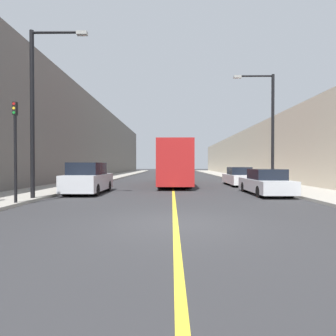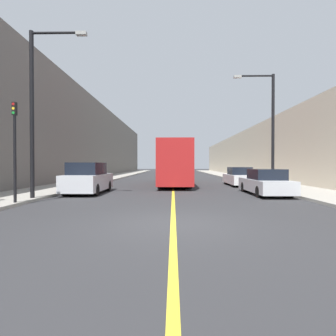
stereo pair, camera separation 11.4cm
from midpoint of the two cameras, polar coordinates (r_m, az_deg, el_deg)
ground_plane at (r=7.81m, az=1.57°, el=-12.06°), size 200.00×200.00×0.00m
sidewalk_left at (r=38.54m, az=-11.18°, el=-1.76°), size 3.64×72.00×0.14m
sidewalk_right at (r=38.57m, az=13.63°, el=-1.76°), size 3.64×72.00×0.14m
building_row_left at (r=39.65m, az=-16.62°, el=5.67°), size 4.00×72.00×10.33m
building_row_right at (r=39.57m, az=19.06°, el=2.98°), size 4.00×72.00×6.63m
road_center_line at (r=37.66m, az=1.23°, el=-1.90°), size 0.16×72.00×0.01m
bus at (r=22.66m, az=1.58°, el=1.05°), size 2.51×11.49×3.49m
parked_suv_left at (r=16.49m, az=-16.79°, el=-2.34°), size 1.94×4.48×1.85m
car_right_near at (r=16.15m, az=20.58°, el=-3.08°), size 1.84×4.76×1.48m
car_right_mid at (r=22.35m, az=15.32°, el=-1.97°), size 1.81×4.48×1.53m
street_lamp_left at (r=14.29m, az=-26.47°, el=12.55°), size 2.75×0.24×7.96m
street_lamp_right at (r=19.27m, az=21.36°, el=9.08°), size 2.75×0.24×7.71m
traffic_light at (r=12.73m, az=-30.16°, el=3.79°), size 0.16×0.18×4.21m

